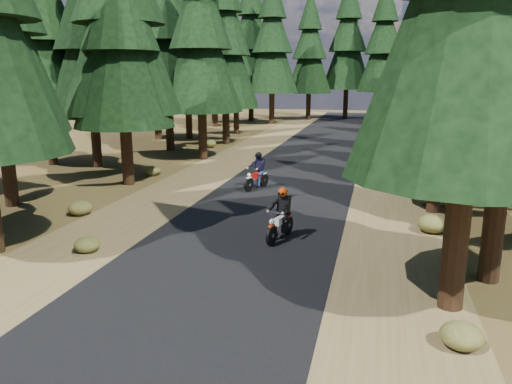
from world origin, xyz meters
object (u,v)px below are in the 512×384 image
Objects in this scene: log_near at (468,190)px; rider_follow at (257,177)px; log_far at (478,205)px; rider_lead at (280,223)px.

rider_follow is (-9.04, -1.43, 0.40)m from log_near.
log_far is 9.11m from rider_follow.
log_far is (-0.01, -2.52, -0.04)m from log_near.
log_far is 8.70m from rider_lead.
rider_follow is at bearing 140.12° from log_near.
rider_follow reaches higher than log_far.
log_far is 2.17× the size of rider_follow.
rider_lead is (-6.67, -5.57, 0.43)m from log_far.
log_near reaches higher than log_far.
log_near is 10.49m from rider_lead.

